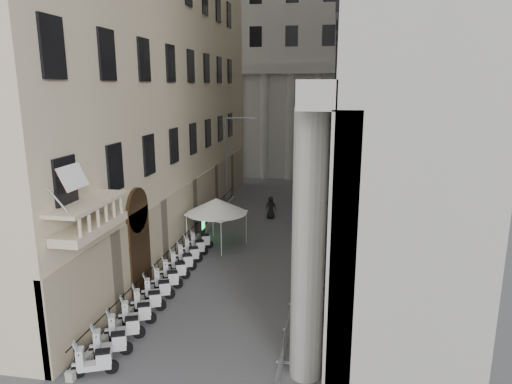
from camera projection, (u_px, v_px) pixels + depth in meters
far_building at (295, 49)px, 54.92m from camera, size 22.00×10.00×30.00m
iron_fence at (188, 251)px, 30.23m from camera, size 0.30×28.00×1.40m
blue_awning at (320, 222)px, 36.53m from camera, size 1.60×3.00×3.00m
flag at (91, 368)px, 17.70m from camera, size 1.00×1.40×8.20m
scooter_0 at (96, 375)px, 17.22m from camera, size 1.51×1.05×1.50m
scooter_1 at (112, 356)px, 18.44m from camera, size 1.51×1.05×1.50m
scooter_2 at (126, 340)px, 19.65m from camera, size 1.51×1.05×1.50m
scooter_3 at (138, 325)px, 20.87m from camera, size 1.51×1.05×1.50m
scooter_4 at (149, 312)px, 22.08m from camera, size 1.51×1.05×1.50m
scooter_5 at (159, 300)px, 23.30m from camera, size 1.51×1.05×1.50m
scooter_6 at (167, 289)px, 24.51m from camera, size 1.51×1.05×1.50m
scooter_7 at (175, 280)px, 25.73m from camera, size 1.51×1.05×1.50m
scooter_8 at (183, 271)px, 26.94m from camera, size 1.51×1.05×1.50m
scooter_9 at (189, 263)px, 28.16m from camera, size 1.51×1.05×1.50m
scooter_10 at (195, 256)px, 29.38m from camera, size 1.51×1.05×1.50m
scooter_11 at (201, 249)px, 30.59m from camera, size 1.51×1.05×1.50m
barrier_0 at (280, 383)px, 16.79m from camera, size 0.60×2.40×1.10m
barrier_1 at (287, 346)px, 19.19m from camera, size 0.60×2.40×1.10m
barrier_2 at (292, 317)px, 21.59m from camera, size 0.60×2.40×1.10m
barrier_3 at (297, 294)px, 23.99m from camera, size 0.60×2.40×1.10m
barrier_4 at (300, 275)px, 26.39m from camera, size 0.60×2.40×1.10m
barrier_5 at (303, 259)px, 28.79m from camera, size 0.60×2.40×1.10m
barrier_6 at (306, 246)px, 31.19m from camera, size 0.60×2.40×1.10m
barrier_7 at (308, 234)px, 33.59m from camera, size 0.60×2.40×1.10m
barrier_8 at (310, 224)px, 35.99m from camera, size 0.60×2.40×1.10m
security_tent at (213, 203)px, 31.34m from camera, size 4.12×4.12×3.34m
street_lamp at (230, 157)px, 38.69m from camera, size 2.62×0.66×8.11m
info_kiosk at (202, 224)px, 32.87m from camera, size 0.29×0.87×1.83m
pedestrian_a at (298, 198)px, 40.53m from camera, size 0.76×0.60×1.83m
pedestrian_b at (308, 202)px, 39.71m from camera, size 0.91×0.81×1.54m
pedestrian_c at (271, 207)px, 37.48m from camera, size 0.93×0.63×1.85m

